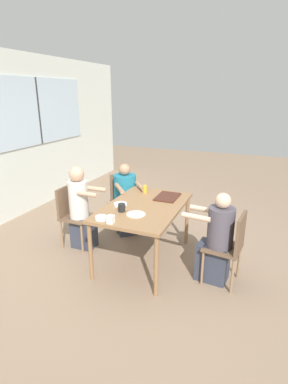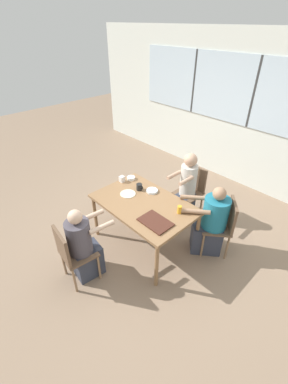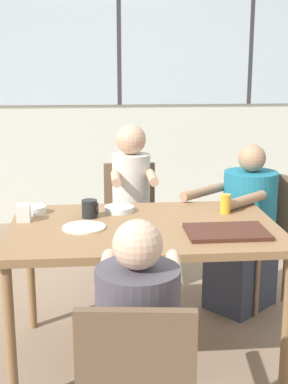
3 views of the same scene
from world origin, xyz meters
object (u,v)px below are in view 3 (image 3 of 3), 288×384
(person_man_blue_shirt, at_px, (245,237))
(coffee_mug, at_px, (90,209))
(person_woman_green_shirt, at_px, (138,375))
(person_man_teal_shirt, at_px, (132,214))
(milk_carton_small, at_px, (24,213))
(bowl_cereal, at_px, (119,209))
(chair_for_man_blue_shirt, at_px, (260,225))
(chair_for_man_teal_shirt, at_px, (131,212))
(juice_glass, at_px, (225,204))
(bowl_white_shallow, at_px, (35,210))

(person_man_blue_shirt, distance_m, coffee_mug, 1.15)
(person_woman_green_shirt, bearing_deg, person_man_blue_shirt, 68.23)
(person_man_teal_shirt, height_order, milk_carton_small, person_man_teal_shirt)
(person_man_teal_shirt, height_order, coffee_mug, person_man_teal_shirt)
(person_man_teal_shirt, height_order, bowl_cereal, person_man_teal_shirt)
(chair_for_man_blue_shirt, bearing_deg, coffee_mug, 75.58)
(chair_for_man_teal_shirt, distance_m, bowl_cereal, 0.89)
(chair_for_man_teal_shirt, distance_m, juice_glass, 1.09)
(person_woman_green_shirt, bearing_deg, chair_for_man_teal_shirt, 93.38)
(person_woman_green_shirt, relative_size, bowl_white_shallow, 8.50)
(person_man_teal_shirt, relative_size, bowl_white_shallow, 9.23)
(person_man_blue_shirt, bearing_deg, person_man_teal_shirt, 24.18)
(chair_for_man_teal_shirt, bearing_deg, person_man_blue_shirt, 144.89)
(person_man_teal_shirt, bearing_deg, person_woman_green_shirt, 86.88)
(juice_glass, bearing_deg, bowl_white_shallow, 174.72)
(chair_for_man_teal_shirt, height_order, person_man_blue_shirt, person_man_blue_shirt)
(person_woman_green_shirt, xyz_separation_m, person_man_blue_shirt, (0.83, 1.55, -0.01))
(chair_for_man_teal_shirt, height_order, juice_glass, juice_glass)
(chair_for_man_blue_shirt, xyz_separation_m, person_man_blue_shirt, (-0.13, -0.11, -0.04))
(juice_glass, xyz_separation_m, bowl_white_shallow, (-1.08, 0.10, -0.03))
(person_man_blue_shirt, bearing_deg, juice_glass, 109.96)
(chair_for_man_blue_shirt, height_order, bowl_white_shallow, chair_for_man_blue_shirt)
(person_man_teal_shirt, bearing_deg, coffee_mug, 70.14)
(person_man_teal_shirt, relative_size, juice_glass, 10.71)
(chair_for_man_teal_shirt, height_order, bowl_white_shallow, chair_for_man_teal_shirt)
(juice_glass, bearing_deg, coffee_mug, -179.39)
(chair_for_man_teal_shirt, height_order, bowl_cereal, chair_for_man_teal_shirt)
(chair_for_man_blue_shirt, distance_m, person_man_blue_shirt, 0.18)
(person_man_blue_shirt, bearing_deg, bowl_cereal, 71.63)
(person_woman_green_shirt, distance_m, person_man_blue_shirt, 1.76)
(bowl_cereal, bearing_deg, person_woman_green_shirt, -89.52)
(juice_glass, bearing_deg, person_woman_green_shirt, -117.50)
(bowl_white_shallow, bearing_deg, person_man_blue_shirt, 13.80)
(person_woman_green_shirt, distance_m, person_man_teal_shirt, 1.91)
(chair_for_man_blue_shirt, relative_size, person_man_teal_shirt, 0.74)
(milk_carton_small, bearing_deg, person_man_blue_shirt, 19.11)
(person_man_blue_shirt, relative_size, person_man_teal_shirt, 0.92)
(person_woman_green_shirt, height_order, coffee_mug, person_woman_green_shirt)
(bowl_white_shallow, bearing_deg, bowl_cereal, -0.85)
(chair_for_man_teal_shirt, relative_size, person_man_blue_shirt, 0.80)
(coffee_mug, bearing_deg, juice_glass, 0.61)
(chair_for_man_blue_shirt, bearing_deg, person_man_blue_shirt, 90.00)
(chair_for_man_teal_shirt, relative_size, coffee_mug, 8.93)
(person_woman_green_shirt, xyz_separation_m, bowl_white_shallow, (-0.49, 1.23, 0.30))
(chair_for_man_teal_shirt, relative_size, person_man_teal_shirt, 0.74)
(person_woman_green_shirt, relative_size, coffee_mug, 11.15)
(coffee_mug, height_order, juice_glass, juice_glass)
(person_man_blue_shirt, height_order, milk_carton_small, person_man_blue_shirt)
(person_man_blue_shirt, height_order, juice_glass, person_man_blue_shirt)
(chair_for_man_blue_shirt, bearing_deg, person_man_teal_shirt, 34.35)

